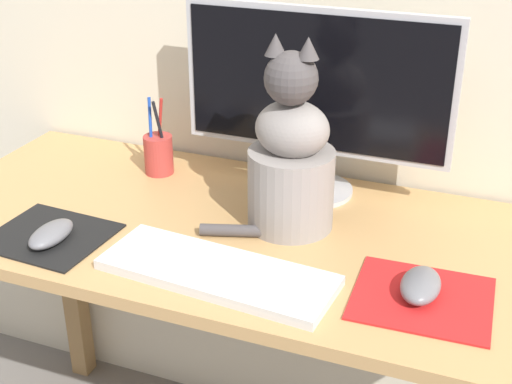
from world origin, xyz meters
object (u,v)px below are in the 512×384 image
(keyboard, at_px, (217,271))
(cat, at_px, (291,159))
(monitor, at_px, (316,93))
(computer_mouse_left, at_px, (51,234))
(computer_mouse_right, at_px, (421,285))
(pen_cup, at_px, (159,153))

(keyboard, height_order, cat, cat)
(monitor, height_order, computer_mouse_left, monitor)
(monitor, relative_size, keyboard, 1.32)
(monitor, height_order, keyboard, monitor)
(monitor, bearing_deg, cat, -89.37)
(computer_mouse_right, relative_size, cat, 0.29)
(keyboard, height_order, pen_cup, pen_cup)
(cat, bearing_deg, computer_mouse_left, -147.35)
(monitor, distance_m, keyboard, 0.43)
(keyboard, distance_m, computer_mouse_right, 0.34)
(computer_mouse_left, distance_m, pen_cup, 0.36)
(keyboard, height_order, computer_mouse_right, computer_mouse_right)
(keyboard, xyz_separation_m, pen_cup, (-0.30, 0.35, 0.04))
(pen_cup, bearing_deg, computer_mouse_left, -95.58)
(keyboard, distance_m, cat, 0.26)
(computer_mouse_left, bearing_deg, computer_mouse_right, 6.27)
(keyboard, bearing_deg, computer_mouse_left, -174.01)
(pen_cup, bearing_deg, monitor, 4.73)
(monitor, xyz_separation_m, computer_mouse_right, (0.28, -0.31, -0.20))
(computer_mouse_right, bearing_deg, monitor, 132.07)
(cat, bearing_deg, keyboard, -101.80)
(monitor, xyz_separation_m, computer_mouse_left, (-0.38, -0.38, -0.20))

